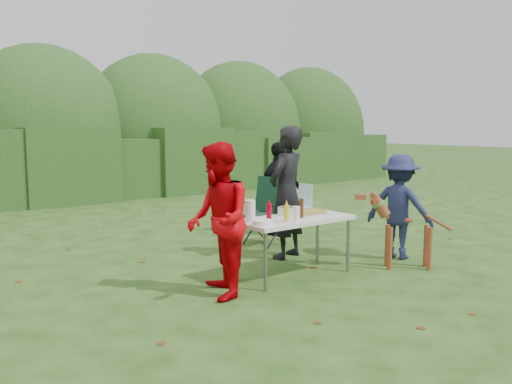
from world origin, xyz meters
TOP-DOWN VIEW (x-y plane):
  - ground at (0.00, 0.00)m, footprint 80.00×80.00m
  - hedge_row at (0.00, 8.00)m, footprint 22.00×1.40m
  - shrub_backdrop at (0.00, 9.60)m, footprint 20.00×2.60m
  - folding_table at (0.05, -0.26)m, footprint 1.50×0.70m
  - person_cook at (0.60, 0.51)m, footprint 0.79×0.64m
  - person_red_jacket at (-1.16, -0.38)m, footprint 0.93×1.02m
  - person_black_puffy at (1.57, 1.82)m, footprint 0.97×0.48m
  - child at (1.84, -0.48)m, footprint 0.83×1.08m
  - dog at (1.49, -0.91)m, footprint 1.05×0.97m
  - camping_chair at (0.88, 1.37)m, footprint 0.87×0.87m
  - lawn_chair at (2.33, 2.22)m, footprint 0.54×0.54m
  - food_tray at (0.35, -0.18)m, footprint 0.45×0.30m
  - focaccia_bread at (0.35, -0.18)m, footprint 0.40×0.26m
  - mustard_bottle at (-0.21, -0.41)m, footprint 0.06×0.06m
  - ketchup_bottle at (-0.41, -0.33)m, footprint 0.06×0.06m
  - beer_bottle at (0.10, -0.33)m, footprint 0.06×0.06m
  - paper_towel_roll at (-0.56, -0.16)m, footprint 0.12×0.12m
  - cup_stack at (-0.10, -0.47)m, footprint 0.08×0.08m
  - pasta_bowl at (0.12, -0.06)m, footprint 0.26×0.26m
  - plate_stack at (-0.55, -0.38)m, footprint 0.24×0.24m

SIDE VIEW (x-z plane):
  - ground at x=0.00m, z-range 0.00..0.00m
  - lawn_chair at x=2.33m, z-range 0.00..0.79m
  - dog at x=1.49m, z-range 0.00..0.97m
  - camping_chair at x=0.88m, z-range 0.00..1.07m
  - folding_table at x=0.05m, z-range 0.32..1.06m
  - child at x=1.84m, z-range 0.00..1.48m
  - food_tray at x=0.35m, z-range 0.74..0.76m
  - plate_stack at x=-0.55m, z-range 0.74..0.79m
  - focaccia_bread at x=0.35m, z-range 0.76..0.80m
  - pasta_bowl at x=0.12m, z-range 0.74..0.84m
  - person_black_puffy at x=1.57m, z-range 0.00..1.60m
  - cup_stack at x=-0.10m, z-range 0.74..0.92m
  - mustard_bottle at x=-0.21m, z-range 0.74..0.94m
  - hedge_row at x=0.00m, z-range 0.00..1.70m
  - ketchup_bottle at x=-0.41m, z-range 0.74..0.96m
  - person_red_jacket at x=-1.16m, z-range 0.00..1.71m
  - beer_bottle at x=0.10m, z-range 0.74..0.98m
  - paper_towel_roll at x=-0.56m, z-range 0.74..1.00m
  - person_cook at x=0.60m, z-range 0.00..1.87m
  - shrub_backdrop at x=0.00m, z-range 0.00..3.20m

